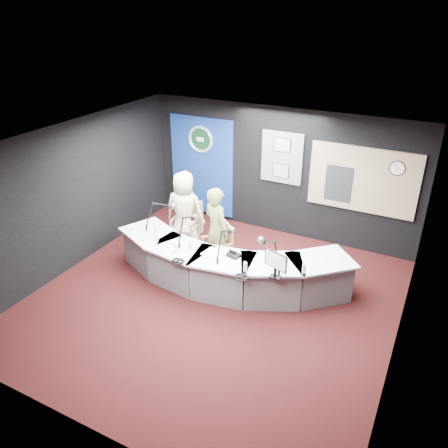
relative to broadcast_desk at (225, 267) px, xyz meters
The scene contains 33 objects.
ground 0.67m from the broadcast_desk, 84.81° to the right, with size 6.00×6.00×0.00m, color black.
ceiling 2.49m from the broadcast_desk, 84.81° to the right, with size 6.00×6.00×0.02m, color silver.
wall_back 2.66m from the broadcast_desk, 88.83° to the left, with size 6.00×0.02×2.80m, color black.
wall_front 3.70m from the broadcast_desk, 89.19° to the right, with size 6.00×0.02×2.80m, color black.
wall_left 3.17m from the broadcast_desk, 169.44° to the right, with size 0.02×6.00×2.80m, color black.
wall_right 3.26m from the broadcast_desk, 10.22° to the right, with size 0.02×6.00×2.80m, color black.
broadcast_desk is the anchor object (origin of this frame).
backdrop_panel 3.17m from the broadcast_desk, 127.40° to the left, with size 1.60×0.05×2.30m, color navy.
agency_seal 3.38m from the broadcast_desk, 127.86° to the left, with size 0.63×0.63×0.07m, color silver.
seal_center 3.38m from the broadcast_desk, 127.80° to the left, with size 0.48×0.48×0.01m, color #0E341A.
pinboard 2.79m from the broadcast_desk, 87.63° to the left, with size 0.90×0.04×1.10m, color slate.
framed_photo_upper 2.91m from the broadcast_desk, 87.60° to the left, with size 0.34×0.02×0.27m, color gray.
framed_photo_lower 2.63m from the broadcast_desk, 87.60° to the left, with size 0.34×0.02×0.27m, color gray.
booth_window_frame 3.24m from the broadcast_desk, 53.36° to the left, with size 2.12×0.06×1.32m, color tan.
booth_glow 3.23m from the broadcast_desk, 53.24° to the left, with size 2.00×0.02×1.20m, color #F1E098.
equipment_rack 2.93m from the broadcast_desk, 60.54° to the left, with size 0.55×0.02×0.75m, color black.
wall_clock 3.71m from the broadcast_desk, 44.88° to the left, with size 0.28×0.28×0.01m, color white.
armchair_left 1.67m from the broadcast_desk, 147.42° to the left, with size 0.56×0.56×0.99m, color #AC734E, non-canonical shape.
armchair_right 0.54m from the broadcast_desk, 134.30° to the left, with size 0.50×0.50×0.89m, color #AC734E, non-canonical shape.
draped_jacket 1.82m from the broadcast_desk, 140.60° to the left, with size 0.50×0.10×0.70m, color #686358.
person_man 1.73m from the broadcast_desk, 147.42° to the left, with size 0.82×0.53×1.67m, color beige.
person_woman 0.72m from the broadcast_desk, 134.30° to the left, with size 0.62×0.41×1.71m, color olive.
computer_monitor 1.40m from the broadcast_desk, 21.65° to the right, with size 0.41×0.02×0.28m, color black.
desk_phone 0.50m from the broadcast_desk, 32.51° to the right, with size 0.22×0.18×0.05m, color black.
headphones_near 1.03m from the broadcast_desk, 46.22° to the right, with size 0.24×0.24×0.04m, color black.
headphones_far 0.99m from the broadcast_desk, 123.96° to the right, with size 0.22×0.22×0.04m, color black.
paper_stack 1.42m from the broadcast_desk, 159.12° to the right, with size 0.21×0.30×0.00m, color white.
notepad 0.47m from the broadcast_desk, 127.32° to the right, with size 0.23×0.33×0.00m, color white.
boom_mic_a 1.70m from the broadcast_desk, behind, with size 0.38×0.68×0.60m, color black, non-canonical shape.
boom_mic_b 1.02m from the broadcast_desk, behind, with size 0.16×0.74×0.60m, color black, non-canonical shape.
boom_mic_c 0.71m from the broadcast_desk, 64.35° to the right, with size 0.17×0.74×0.60m, color black, non-canonical shape.
boom_mic_d 1.15m from the broadcast_desk, 10.18° to the right, with size 0.61×0.50×0.60m, color black, non-canonical shape.
water_bottles 0.53m from the broadcast_desk, 82.74° to the right, with size 3.00×0.58×0.18m, color silver, non-canonical shape.
Camera 1 is at (3.12, -5.63, 4.74)m, focal length 36.00 mm.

